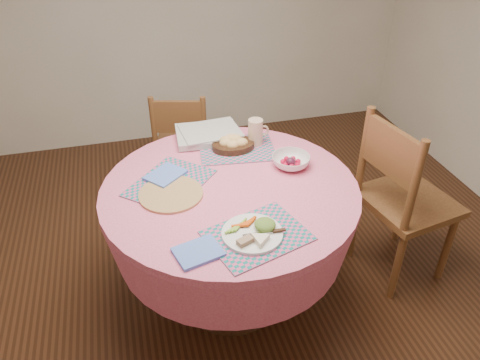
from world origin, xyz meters
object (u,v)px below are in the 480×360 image
(dinner_plate, at_px, (254,232))
(bread_bowl, at_px, (233,143))
(wicker_trivet, at_px, (171,194))
(chair_back, at_px, (183,145))
(fruit_bowl, at_px, (291,161))
(latte_mug, at_px, (256,132))
(chair_right, at_px, (401,197))
(dining_table, at_px, (230,219))

(dinner_plate, bearing_deg, bread_bowl, 82.87)
(wicker_trivet, bearing_deg, chair_back, 79.05)
(wicker_trivet, height_order, fruit_bowl, fruit_bowl)
(latte_mug, bearing_deg, chair_back, 116.89)
(chair_right, distance_m, fruit_bowl, 0.67)
(dining_table, xyz_separation_m, fruit_bowl, (0.34, 0.10, 0.22))
(bread_bowl, xyz_separation_m, fruit_bowl, (0.24, -0.25, -0.01))
(chair_back, bearing_deg, dining_table, 109.69)
(dining_table, distance_m, bread_bowl, 0.43)
(chair_back, bearing_deg, chair_right, 150.05)
(dining_table, relative_size, dinner_plate, 4.84)
(wicker_trivet, height_order, latte_mug, latte_mug)
(bread_bowl, xyz_separation_m, latte_mug, (0.13, 0.02, 0.04))
(chair_back, bearing_deg, latte_mug, 131.57)
(fruit_bowl, bearing_deg, wicker_trivet, -171.42)
(chair_right, relative_size, bread_bowl, 4.39)
(dinner_plate, bearing_deg, dining_table, 91.64)
(bread_bowl, distance_m, fruit_bowl, 0.34)
(latte_mug, height_order, fruit_bowl, latte_mug)
(dinner_plate, bearing_deg, chair_back, 94.09)
(chair_back, bearing_deg, dinner_plate, 108.77)
(dining_table, bearing_deg, latte_mug, 57.11)
(dinner_plate, distance_m, fruit_bowl, 0.58)
(bread_bowl, distance_m, latte_mug, 0.14)
(bread_bowl, height_order, fruit_bowl, bread_bowl)
(chair_right, height_order, bread_bowl, chair_right)
(dining_table, xyz_separation_m, latte_mug, (0.24, 0.37, 0.27))
(dinner_plate, relative_size, latte_mug, 1.80)
(dining_table, relative_size, fruit_bowl, 5.35)
(chair_back, bearing_deg, bread_bowl, 120.68)
(chair_back, relative_size, latte_mug, 5.96)
(chair_back, bearing_deg, fruit_bowl, 130.15)
(bread_bowl, bearing_deg, chair_right, -23.33)
(dining_table, height_order, latte_mug, latte_mug)
(chair_right, bearing_deg, chair_back, 35.08)
(wicker_trivet, relative_size, bread_bowl, 1.30)
(dinner_plate, bearing_deg, fruit_bowl, 55.15)
(chair_right, xyz_separation_m, latte_mug, (-0.72, 0.39, 0.30))
(dining_table, height_order, dinner_plate, dinner_plate)
(bread_bowl, height_order, latte_mug, latte_mug)
(chair_right, distance_m, bread_bowl, 0.96)
(latte_mug, bearing_deg, dinner_plate, -106.85)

